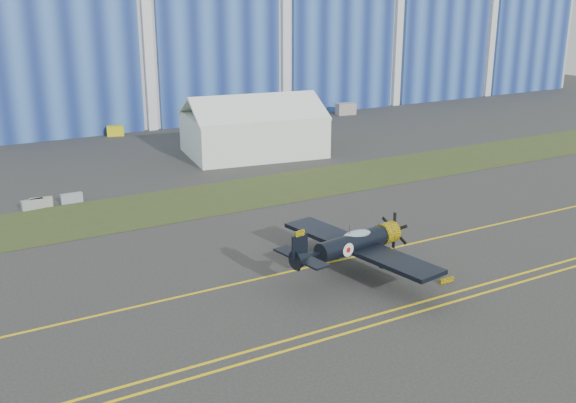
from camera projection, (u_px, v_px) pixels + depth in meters
ground at (80, 286)px, 45.78m from camera, size 260.00×260.00×0.00m
grass_median at (41, 226)px, 57.37m from camera, size 260.00×10.00×0.02m
taxiway_centreline at (100, 315)px, 41.63m from camera, size 200.00×0.20×0.02m
edge_line_near at (150, 390)px, 33.76m from camera, size 80.00×0.20×0.02m
edge_line_far at (143, 381)px, 34.59m from camera, size 80.00×0.20×0.02m
guard_board_right at (447, 280)px, 46.20m from camera, size 1.20×0.15×0.35m
warbird at (352, 244)px, 46.58m from camera, size 13.19×15.12×4.02m
tent at (253, 124)px, 81.68m from camera, size 17.45×13.87×7.40m
tug at (115, 131)px, 92.92m from camera, size 2.56×1.96×1.32m
gse_box at (346, 109)px, 108.63m from camera, size 3.27×2.06×1.84m
barrier_a at (33, 204)px, 61.67m from camera, size 2.06×0.83×0.90m
barrier_b at (41, 202)px, 62.24m from camera, size 2.06×0.84×0.90m
barrier_c at (72, 198)px, 63.54m from camera, size 2.01×0.62×0.90m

